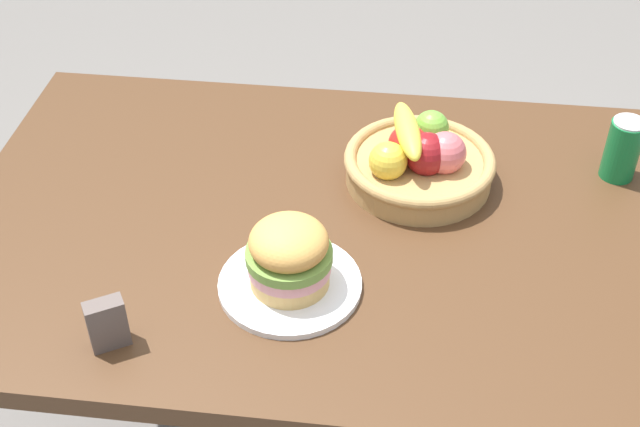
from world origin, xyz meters
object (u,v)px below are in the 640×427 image
Objects in this scene: plate at (290,284)px; napkin_holder at (107,324)px; sandwich at (289,255)px; fruit_basket at (419,161)px; soda_can at (623,149)px.

napkin_holder is at bearing -148.66° from plate.
sandwich reaches higher than plate.
napkin_holder is at bearing -134.17° from fruit_basket.
fruit_basket is at bearing 57.46° from sandwich.
plate is at bearing 0.00° from sandwich.
soda_can is at bearing 33.06° from plate.
soda_can is at bearing 9.54° from fruit_basket.
napkin_holder is at bearing -147.46° from soda_can.
soda_can is at bearing 33.06° from sandwich.
sandwich is at bearing -146.94° from soda_can.
sandwich is 1.60× the size of napkin_holder.
fruit_basket is (0.20, 0.32, -0.03)m from sandwich.
plate is 0.70m from soda_can.
plate is at bearing 0.89° from napkin_holder.
sandwich is (0.00, 0.00, 0.07)m from plate.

